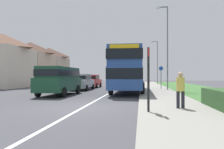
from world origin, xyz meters
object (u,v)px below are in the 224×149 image
parked_van_dark_green (60,79)px  pedestrian_at_stop (180,88)px  double_decker_bus (129,69)px  cycle_route_sign (161,77)px  street_lamp_mid (167,43)px  parked_car_red (92,81)px  street_lamp_far (157,60)px  bus_stop_sign (148,75)px  parked_car_silver (82,81)px

parked_van_dark_green → pedestrian_at_stop: parked_van_dark_green is taller
double_decker_bus → pedestrian_at_stop: double_decker_bus is taller
double_decker_bus → cycle_route_sign: double_decker_bus is taller
pedestrian_at_stop → street_lamp_mid: 12.68m
parked_car_red → street_lamp_far: bearing=46.3°
parked_car_red → cycle_route_sign: (8.40, -3.67, 0.53)m
street_lamp_mid → parked_van_dark_green: bearing=-146.8°
double_decker_bus → pedestrian_at_stop: 10.57m
pedestrian_at_stop → street_lamp_mid: bearing=85.9°
parked_van_dark_green → bus_stop_sign: bearing=-48.4°
double_decker_bus → bus_stop_sign: double_decker_bus is taller
double_decker_bus → bus_stop_sign: size_ratio=4.12×
bus_stop_sign → street_lamp_far: street_lamp_far is taller
pedestrian_at_stop → parked_van_dark_green: bearing=141.5°
parked_car_red → street_lamp_mid: (8.81, -5.07, 3.87)m
parked_car_silver → double_decker_bus: bearing=-22.0°
parked_van_dark_green → street_lamp_far: bearing=66.1°
bus_stop_sign → street_lamp_far: size_ratio=0.36×
double_decker_bus → cycle_route_sign: (3.25, 3.34, -0.71)m
double_decker_bus → parked_car_red: (-5.15, 7.01, -1.24)m
parked_car_red → street_lamp_mid: street_lamp_mid is taller
pedestrian_at_stop → bus_stop_sign: bus_stop_sign is taller
bus_stop_sign → street_lamp_far: bearing=85.0°
double_decker_bus → parked_van_dark_green: size_ratio=2.06×
parked_car_silver → cycle_route_sign: cycle_route_sign is taller
parked_car_silver → parked_car_red: size_ratio=1.13×
street_lamp_far → bus_stop_sign: bearing=-95.0°
parked_car_red → pedestrian_at_stop: 18.89m
double_decker_bus → bus_stop_sign: 11.30m
pedestrian_at_stop → street_lamp_mid: street_lamp_mid is taller
street_lamp_mid → pedestrian_at_stop: bearing=-94.1°
double_decker_bus → parked_car_red: bearing=126.3°
bus_stop_sign → street_lamp_mid: 13.71m
parked_van_dark_green → parked_car_silver: size_ratio=1.16×
parked_car_silver → pedestrian_at_stop: 14.49m
cycle_route_sign → street_lamp_far: bearing=87.6°
double_decker_bus → street_lamp_mid: size_ratio=1.27×
double_decker_bus → parked_van_dark_green: double_decker_bus is taller
street_lamp_mid → bus_stop_sign: bearing=-99.8°
bus_stop_sign → street_lamp_mid: (2.26, 13.13, 3.23)m
parked_car_red → bus_stop_sign: 19.36m
cycle_route_sign → street_lamp_mid: size_ratio=0.30×
parked_car_silver → street_lamp_far: (8.86, 14.33, 3.27)m
double_decker_bus → parked_car_red: 8.79m
parked_car_silver → street_lamp_mid: 9.54m
double_decker_bus → parked_car_silver: 5.60m
pedestrian_at_stop → bus_stop_sign: bearing=-142.5°
double_decker_bus → street_lamp_mid: street_lamp_mid is taller
parked_car_red → pedestrian_at_stop: pedestrian_at_stop is taller
parked_van_dark_green → cycle_route_sign: cycle_route_sign is taller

